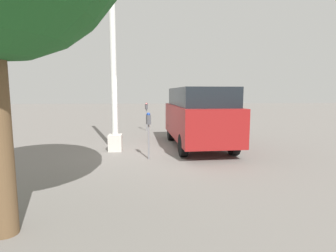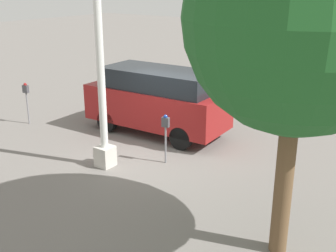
{
  "view_description": "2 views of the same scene",
  "coord_description": "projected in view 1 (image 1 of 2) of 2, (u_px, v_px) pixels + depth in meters",
  "views": [
    {
      "loc": [
        -8.26,
        0.37,
        1.92
      ],
      "look_at": [
        -0.89,
        -0.17,
        0.99
      ],
      "focal_mm": 28.0,
      "sensor_mm": 36.0,
      "label": 1
    },
    {
      "loc": [
        -6.98,
        8.81,
        4.67
      ],
      "look_at": [
        -0.88,
        0.46,
        1.1
      ],
      "focal_mm": 45.0,
      "sensor_mm": 36.0,
      "label": 2
    }
  ],
  "objects": [
    {
      "name": "lamp_post",
      "position": [
        113.0,
        68.0,
        8.41
      ],
      "size": [
        0.44,
        0.44,
        6.99
      ],
      "color": "beige",
      "rests_on": "ground"
    },
    {
      "name": "parking_meter_far",
      "position": [
        146.0,
        110.0,
        13.26
      ],
      "size": [
        0.22,
        0.15,
        1.43
      ],
      "rotation": [
        0.0,
        0.0,
        0.19
      ],
      "color": "gray",
      "rests_on": "ground"
    },
    {
      "name": "ground_plane",
      "position": [
        161.0,
        153.0,
        8.44
      ],
      "size": [
        80.0,
        80.0,
        0.0
      ],
      "primitive_type": "plane",
      "color": "slate"
    },
    {
      "name": "parked_van",
      "position": [
        198.0,
        115.0,
        9.27
      ],
      "size": [
        4.63,
        2.04,
        2.1
      ],
      "rotation": [
        0.0,
        0.0,
        0.05
      ],
      "color": "maroon",
      "rests_on": "ground"
    },
    {
      "name": "parking_meter_near",
      "position": [
        149.0,
        125.0,
        7.54
      ],
      "size": [
        0.22,
        0.15,
        1.36
      ],
      "rotation": [
        0.0,
        0.0,
        0.19
      ],
      "color": "gray",
      "rests_on": "ground"
    }
  ]
}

